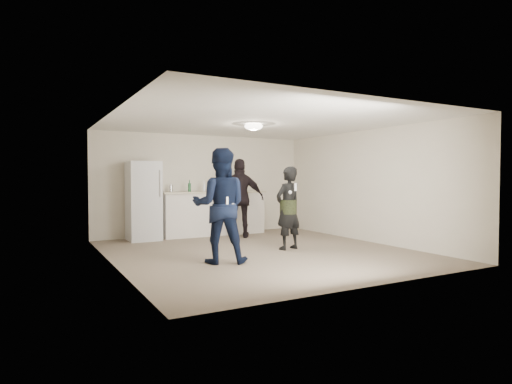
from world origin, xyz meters
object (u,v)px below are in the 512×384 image
shaker (171,188)px  woman (288,208)px  counter (214,214)px  fridge (143,201)px  man (220,206)px  spectator (240,198)px

shaker → woman: (1.53, -2.80, -0.35)m
counter → fridge: 1.80m
counter → man: (-1.26, -3.27, 0.44)m
shaker → spectator: spectator is taller
counter → woman: size_ratio=1.57×
shaker → spectator: 1.68m
counter → man: 3.54m
woman → spectator: 1.95m
spectator → woman: bearing=123.7°
woman → counter: bearing=-92.1°
man → spectator: 3.01m
counter → woman: woman is taller
counter → man: bearing=-111.1°
counter → spectator: 0.94m
woman → spectator: size_ratio=0.88×
counter → spectator: bearing=-63.2°
counter → man: man is taller
counter → shaker: size_ratio=15.29×
woman → spectator: (-0.10, 1.95, 0.11)m
man → woman: man is taller
man → woman: bearing=-136.9°
man → woman: (1.74, 0.58, -0.14)m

